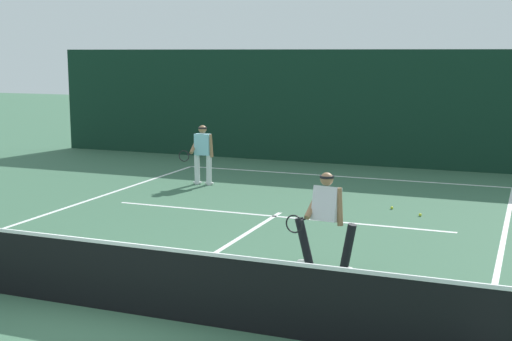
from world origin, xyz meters
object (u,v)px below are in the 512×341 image
Objects in this scene: tennis_ball at (420,215)px; tennis_ball_extra at (392,208)px; player_far at (202,152)px; player_near at (326,216)px.

tennis_ball_extra is at bearing 145.88° from tennis_ball.
player_far is at bearing 167.96° from tennis_ball_extra.
player_far is at bearing 165.01° from tennis_ball.
player_near is 23.99× the size of tennis_ball.
player_near is at bearing -101.41° from tennis_ball.
tennis_ball_extra is at bearing -84.27° from player_near.
player_far reaches higher than tennis_ball.
player_near reaches higher than tennis_ball.
player_near is 7.73m from player_far.
tennis_ball is at bearing -93.60° from player_near.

